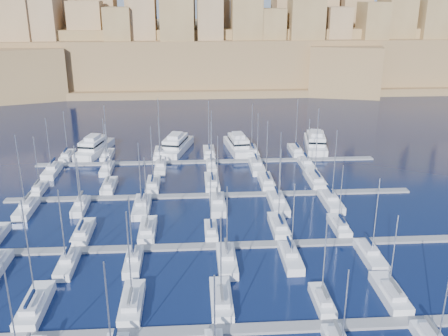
{
  "coord_description": "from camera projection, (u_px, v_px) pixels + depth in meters",
  "views": [
    {
      "loc": [
        -3.68,
        -85.94,
        40.09
      ],
      "look_at": [
        2.41,
        6.0,
        7.6
      ],
      "focal_mm": 40.0,
      "sensor_mm": 36.0,
      "label": 1
    }
  ],
  "objects": [
    {
      "name": "sailboat_46",
      "position": [
        257.0,
        166.0,
        119.39
      ],
      "size": [
        3.06,
        10.19,
        14.14
      ],
      "color": "white",
      "rests_on": "ground"
    },
    {
      "name": "sailboat_20",
      "position": [
        133.0,
        261.0,
        77.3
      ],
      "size": [
        2.51,
        8.37,
        12.28
      ],
      "color": "white",
      "rests_on": "ground"
    },
    {
      "name": "sailboat_32",
      "position": [
        142.0,
        206.0,
        97.0
      ],
      "size": [
        3.13,
        10.43,
        14.19
      ],
      "color": "white",
      "rests_on": "ground"
    },
    {
      "name": "sailboat_27",
      "position": [
        212.0,
        182.0,
        109.23
      ],
      "size": [
        3.06,
        10.18,
        16.94
      ],
      "color": "white",
      "rests_on": "ground"
    },
    {
      "name": "sailboat_24",
      "position": [
        39.0,
        189.0,
        105.68
      ],
      "size": [
        2.23,
        7.42,
        12.44
      ],
      "color": "white",
      "rests_on": "ground"
    },
    {
      "name": "sailboat_44",
      "position": [
        161.0,
        167.0,
        118.75
      ],
      "size": [
        2.55,
        8.51,
        13.52
      ],
      "color": "white",
      "rests_on": "ground"
    },
    {
      "name": "pontoon_near",
      "position": [
        226.0,
        330.0,
        62.37
      ],
      "size": [
        84.0,
        2.0,
        0.4
      ],
      "primitive_type": "cube",
      "color": "slate",
      "rests_on": "ground"
    },
    {
      "name": "sailboat_26",
      "position": [
        153.0,
        185.0,
        107.98
      ],
      "size": [
        2.76,
        9.19,
        13.93
      ],
      "color": "white",
      "rests_on": "ground"
    },
    {
      "name": "motor_yacht_c",
      "position": [
        238.0,
        145.0,
        133.11
      ],
      "size": [
        6.68,
        16.38,
        5.25
      ],
      "color": "white",
      "rests_on": "ground"
    },
    {
      "name": "sailboat_45",
      "position": [
        211.0,
        166.0,
        119.83
      ],
      "size": [
        2.34,
        7.81,
        12.02
      ],
      "color": "white",
      "rests_on": "ground"
    },
    {
      "name": "sailboat_41",
      "position": [
        296.0,
        151.0,
        131.08
      ],
      "size": [
        2.86,
        9.55,
        14.64
      ],
      "color": "white",
      "rests_on": "ground"
    },
    {
      "name": "sailboat_3",
      "position": [
        221.0,
        300.0,
        67.53
      ],
      "size": [
        2.88,
        9.61,
        13.11
      ],
      "color": "white",
      "rests_on": "ground"
    },
    {
      "name": "sailboat_31",
      "position": [
        81.0,
        206.0,
        97.32
      ],
      "size": [
        2.44,
        8.15,
        13.45
      ],
      "color": "white",
      "rests_on": "ground"
    },
    {
      "name": "sailboat_37",
      "position": [
        107.0,
        155.0,
        127.59
      ],
      "size": [
        2.58,
        8.59,
        13.84
      ],
      "color": "white",
      "rests_on": "ground"
    },
    {
      "name": "sailboat_13",
      "position": [
        83.0,
        232.0,
        86.63
      ],
      "size": [
        2.76,
        9.21,
        14.41
      ],
      "color": "white",
      "rests_on": "ground"
    },
    {
      "name": "sailboat_4",
      "position": [
        322.0,
        301.0,
        67.38
      ],
      "size": [
        2.23,
        7.44,
        12.81
      ],
      "color": "white",
      "rests_on": "ground"
    },
    {
      "name": "sailboat_39",
      "position": [
        209.0,
        153.0,
        129.72
      ],
      "size": [
        2.91,
        9.69,
        14.41
      ],
      "color": "white",
      "rests_on": "ground"
    },
    {
      "name": "sailboat_43",
      "position": [
        107.0,
        168.0,
        118.05
      ],
      "size": [
        2.5,
        8.33,
        13.24
      ],
      "color": "white",
      "rests_on": "ground"
    },
    {
      "name": "sailboat_1",
      "position": [
        35.0,
        306.0,
        66.24
      ],
      "size": [
        3.06,
        10.19,
        16.1
      ],
      "color": "white",
      "rests_on": "ground"
    },
    {
      "name": "motor_yacht_a",
      "position": [
        94.0,
        147.0,
        131.05
      ],
      "size": [
        8.38,
        17.28,
        5.25
      ],
      "color": "white",
      "rests_on": "ground"
    },
    {
      "name": "sailboat_15",
      "position": [
        211.0,
        231.0,
        87.15
      ],
      "size": [
        2.2,
        7.32,
        11.07
      ],
      "color": "white",
      "rests_on": "ground"
    },
    {
      "name": "sailboat_30",
      "position": [
        26.0,
        208.0,
        96.16
      ],
      "size": [
        2.78,
        9.27,
        15.93
      ],
      "color": "white",
      "rests_on": "ground"
    },
    {
      "name": "sailboat_14",
      "position": [
        148.0,
        230.0,
        87.4
      ],
      "size": [
        2.82,
        9.38,
        14.26
      ],
      "color": "white",
      "rests_on": "ground"
    },
    {
      "name": "pontoon_mid_near",
      "position": [
        217.0,
        246.0,
        83.07
      ],
      "size": [
        84.0,
        2.0,
        0.4
      ],
      "primitive_type": "cube",
      "color": "slate",
      "rests_on": "ground"
    },
    {
      "name": "sailboat_28",
      "position": [
        266.0,
        182.0,
        109.75
      ],
      "size": [
        2.9,
        9.67,
        14.66
      ],
      "color": "white",
      "rests_on": "ground"
    },
    {
      "name": "fortified_city",
      "position": [
        198.0,
        49.0,
        235.62
      ],
      "size": [
        460.0,
        108.95,
        59.52
      ],
      "color": "brown",
      "rests_on": "ground"
    },
    {
      "name": "sailboat_17",
      "position": [
        339.0,
        226.0,
        88.99
      ],
      "size": [
        2.46,
        8.22,
        12.28
      ],
      "color": "white",
      "rests_on": "ground"
    },
    {
      "name": "pontoon_mid_far",
      "position": [
        211.0,
        195.0,
        103.78
      ],
      "size": [
        84.0,
        2.0,
        0.4
      ],
      "primitive_type": "cube",
      "color": "slate",
      "rests_on": "ground"
    },
    {
      "name": "sailboat_22",
      "position": [
        290.0,
        257.0,
        78.48
      ],
      "size": [
        2.73,
        9.11,
        13.59
      ],
      "color": "white",
      "rests_on": "ground"
    },
    {
      "name": "sailboat_19",
      "position": [
        67.0,
        263.0,
        76.66
      ],
      "size": [
        2.52,
        8.39,
        13.44
      ],
      "color": "white",
      "rests_on": "ground"
    },
    {
      "name": "sailboat_5",
      "position": [
        390.0,
        294.0,
        68.99
      ],
      "size": [
        2.88,
        9.6,
        12.63
      ],
      "color": "white",
      "rests_on": "ground"
    },
    {
      "name": "sailboat_21",
      "position": [
        227.0,
        260.0,
        77.56
      ],
      "size": [
        2.92,
        9.74,
        13.62
      ],
      "color": "white",
      "rests_on": "ground"
    },
    {
      "name": "sailboat_36",
      "position": [
        67.0,
        156.0,
        126.98
      ],
      "size": [
        2.59,
        8.62,
        12.6
      ],
      "color": "white",
      "rests_on": "ground"
    },
    {
      "name": "sailboat_23",
      "position": [
        370.0,
        255.0,
        79.16
      ],
      "size": [
        2.8,
        9.35,
        14.23
      ],
      "color": "white",
      "rests_on": "ground"
    },
    {
      "name": "motor_yacht_d",
      "position": [
        315.0,
        142.0,
        135.13
      ],
      "size": [
        8.04,
        18.09,
        5.25
      ],
      "color": "white",
      "rests_on": "ground"
    },
    {
      "name": "sailboat_34",
      "position": [
        278.0,
        203.0,
        98.62
      ],
      "size": [
        3.16,
        10.53,
        15.74
      ],
      "color": "white",
      "rests_on": "ground"
    },
    {
      "name": "motor_yacht_b",
      "position": [
        176.0,
        145.0,
        132.75
      ],
      "size": [
        9.41,
        18.14,
        5.25
      ],
      "color": "white",
      "rests_on": "ground"
    },
    {
      "name": "sailboat_33",
      "position": [
        218.0,
        204.0,
        98.14
      ],
      "size": [
        2.99,
        9.96,
        15.14
      ],
      "color": "white",
      "rests_on": "ground"
    },
    {
      "name": "sailboat_16",
      "position": [
        279.0,
        226.0,
        88.89
      ],
      "size": [
        2.84,
        9.48,
        15.24
      ],
      "color": "white",
      "rests_on": "ground"
    },
    {
      "name": "sailboat_42",
      "position": [
        52.0,
        171.0,
        116.63
      ],
      "size": [
        2.91,
        9.68,
        13.82
      ],
      "color": "white",
      "rests_on": "ground"
    },
    {
      "name": "sailboat_2",
      "position": [
        132.0,
        303.0,
        66.8
      ],
      "size": [
        2.9,
        9.66,
        14.22
      ],
      "color": "white",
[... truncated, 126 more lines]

